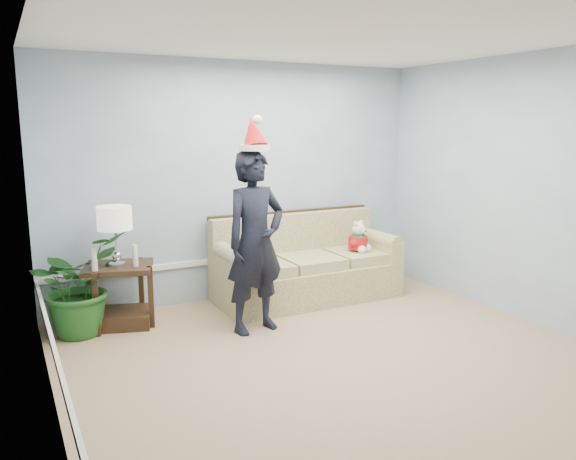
# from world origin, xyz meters

# --- Properties ---
(room_shell) EXTENTS (4.54, 5.04, 2.74)m
(room_shell) POSITION_xyz_m (0.00, 0.00, 1.35)
(room_shell) COLOR tan
(room_shell) RESTS_ON ground
(wainscot_trim) EXTENTS (4.49, 4.99, 0.06)m
(wainscot_trim) POSITION_xyz_m (-1.18, 1.18, 0.45)
(wainscot_trim) COLOR white
(wainscot_trim) RESTS_ON room_shell
(sofa) EXTENTS (2.10, 0.91, 0.98)m
(sofa) POSITION_xyz_m (0.60, 2.06, 0.35)
(sofa) COLOR brown
(sofa) RESTS_ON room_shell
(side_table) EXTENTS (0.78, 0.71, 0.62)m
(side_table) POSITION_xyz_m (-1.50, 2.10, 0.24)
(side_table) COLOR #372314
(side_table) RESTS_ON room_shell
(table_lamp) EXTENTS (0.33, 0.33, 0.59)m
(table_lamp) POSITION_xyz_m (-1.51, 2.06, 1.08)
(table_lamp) COLOR silver
(table_lamp) RESTS_ON side_table
(candle_pair) EXTENTS (0.44, 0.05, 0.21)m
(candle_pair) POSITION_xyz_m (-1.54, 1.97, 0.72)
(candle_pair) COLOR silver
(candle_pair) RESTS_ON side_table
(houseplant) EXTENTS (1.15, 1.15, 0.97)m
(houseplant) POSITION_xyz_m (-1.89, 2.05, 0.49)
(houseplant) COLOR #1C521C
(houseplant) RESTS_ON room_shell
(man) EXTENTS (0.71, 0.54, 1.76)m
(man) POSITION_xyz_m (-0.34, 1.35, 0.88)
(man) COLOR black
(man) RESTS_ON room_shell
(santa_hat) EXTENTS (0.32, 0.35, 0.34)m
(santa_hat) POSITION_xyz_m (-0.34, 1.37, 1.90)
(santa_hat) COLOR white
(santa_hat) RESTS_ON man
(teddy_bear) EXTENTS (0.30, 0.30, 0.37)m
(teddy_bear) POSITION_xyz_m (1.23, 1.90, 0.65)
(teddy_bear) COLOR white
(teddy_bear) RESTS_ON sofa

